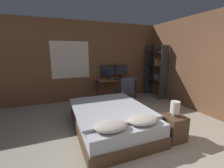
{
  "coord_description": "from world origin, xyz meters",
  "views": [
    {
      "loc": [
        -1.63,
        -1.39,
        1.68
      ],
      "look_at": [
        -0.02,
        2.64,
        0.75
      ],
      "focal_mm": 24.0,
      "sensor_mm": 36.0,
      "label": 1
    }
  ],
  "objects": [
    {
      "name": "bed",
      "position": [
        -0.53,
        1.42,
        0.26
      ],
      "size": [
        1.52,
        2.06,
        0.59
      ],
      "color": "brown",
      "rests_on": "ground_plane"
    },
    {
      "name": "wall_back",
      "position": [
        -0.02,
        3.83,
        1.35
      ],
      "size": [
        12.0,
        0.08,
        2.7
      ],
      "color": "brown",
      "rests_on": "ground_plane"
    },
    {
      "name": "computer_mouse",
      "position": [
        0.75,
        3.26,
        0.76
      ],
      "size": [
        0.07,
        0.05,
        0.04
      ],
      "color": "black",
      "rests_on": "desk"
    },
    {
      "name": "bookshelf",
      "position": [
        1.98,
        3.11,
        1.05
      ],
      "size": [
        0.33,
        0.91,
        1.91
      ],
      "color": "#333338",
      "rests_on": "ground_plane"
    },
    {
      "name": "bedside_lamp",
      "position": [
        0.47,
        0.64,
        0.66
      ],
      "size": [
        0.17,
        0.17,
        0.29
      ],
      "color": "gray",
      "rests_on": "nightstand"
    },
    {
      "name": "monitor_left",
      "position": [
        0.22,
        3.65,
        1.0
      ],
      "size": [
        0.49,
        0.16,
        0.46
      ],
      "color": "black",
      "rests_on": "desk"
    },
    {
      "name": "nightstand",
      "position": [
        0.47,
        0.64,
        0.24
      ],
      "size": [
        0.38,
        0.4,
        0.48
      ],
      "color": "brown",
      "rests_on": "ground_plane"
    },
    {
      "name": "keyboard",
      "position": [
        0.48,
        3.26,
        0.75
      ],
      "size": [
        0.35,
        0.13,
        0.02
      ],
      "color": "black",
      "rests_on": "desk"
    },
    {
      "name": "wall_side_right",
      "position": [
        2.19,
        1.5,
        1.35
      ],
      "size": [
        0.06,
        12.0,
        2.7
      ],
      "color": "brown",
      "rests_on": "ground_plane"
    },
    {
      "name": "desk",
      "position": [
        0.48,
        3.46,
        0.65
      ],
      "size": [
        1.42,
        0.6,
        0.74
      ],
      "color": "#846042",
      "rests_on": "ground_plane"
    },
    {
      "name": "office_chair",
      "position": [
        0.46,
        2.75,
        0.39
      ],
      "size": [
        0.52,
        0.52,
        0.92
      ],
      "color": "black",
      "rests_on": "ground_plane"
    },
    {
      "name": "monitor_right",
      "position": [
        0.75,
        3.65,
        1.0
      ],
      "size": [
        0.49,
        0.16,
        0.46
      ],
      "color": "black",
      "rests_on": "desk"
    }
  ]
}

